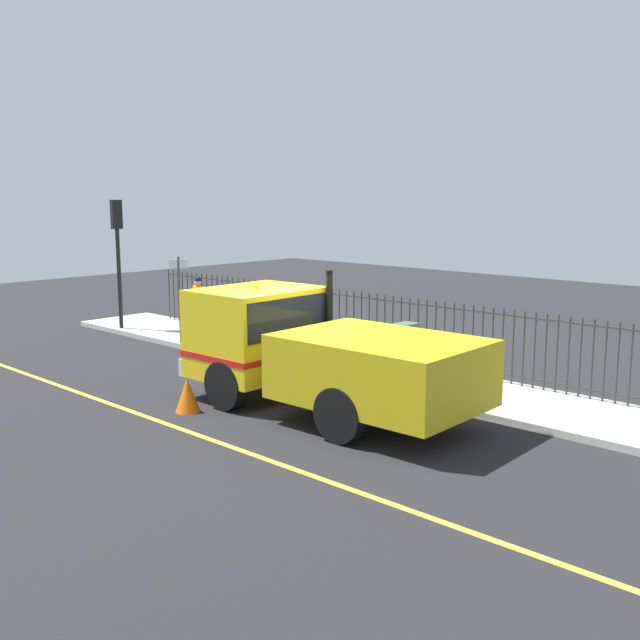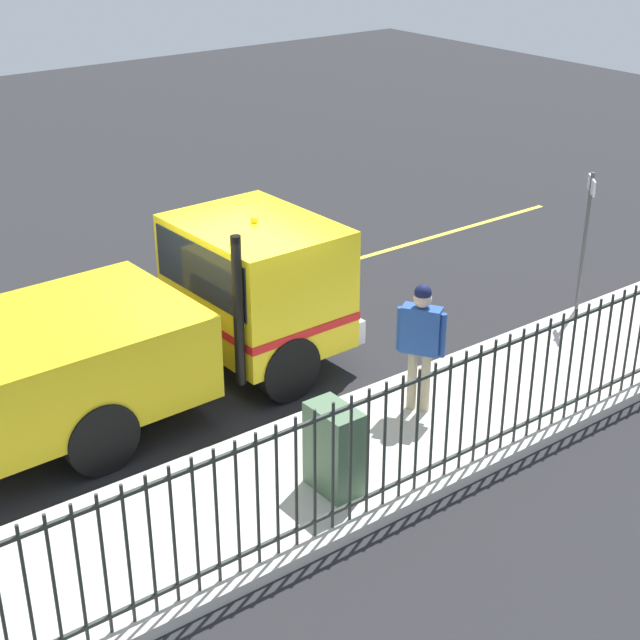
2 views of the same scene
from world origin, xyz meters
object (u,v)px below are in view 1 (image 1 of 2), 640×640
at_px(pedestrian_distant, 198,298).
at_px(traffic_cone, 188,395).
at_px(work_truck, 308,347).
at_px(street_sign, 179,289).
at_px(traffic_light_near, 117,237).
at_px(utility_cabinet, 403,347).
at_px(worker_standing, 315,316).

xyz_separation_m(pedestrian_distant, traffic_cone, (-4.79, -5.84, -0.81)).
relative_size(work_truck, traffic_cone, 9.01).
relative_size(work_truck, street_sign, 2.59).
relative_size(traffic_light_near, traffic_cone, 5.67).
bearing_deg(traffic_light_near, pedestrian_distant, 126.85).
xyz_separation_m(traffic_light_near, street_sign, (-0.14, -3.16, -1.26)).
xyz_separation_m(work_truck, traffic_cone, (-1.72, 1.55, -0.89)).
height_order(traffic_light_near, street_sign, traffic_light_near).
distance_m(traffic_light_near, street_sign, 3.41).
height_order(pedestrian_distant, traffic_cone, pedestrian_distant).
bearing_deg(traffic_light_near, utility_cabinet, 108.90).
xyz_separation_m(worker_standing, street_sign, (-0.78, 4.27, 0.35)).
height_order(traffic_cone, street_sign, street_sign).
relative_size(work_truck, utility_cabinet, 5.60).
distance_m(work_truck, worker_standing, 3.42).
bearing_deg(worker_standing, work_truck, 9.49).
distance_m(pedestrian_distant, traffic_cone, 7.59).
bearing_deg(pedestrian_distant, utility_cabinet, -154.71).
bearing_deg(utility_cabinet, pedestrian_distant, 92.17).
bearing_deg(pedestrian_distant, traffic_cone, 163.73).
relative_size(worker_standing, traffic_cone, 2.71).
xyz_separation_m(utility_cabinet, traffic_cone, (-5.06, 1.33, -0.34)).
distance_m(worker_standing, pedestrian_distant, 5.15).
bearing_deg(traffic_cone, pedestrian_distant, 50.62).
xyz_separation_m(pedestrian_distant, street_sign, (-1.28, -0.86, 0.46)).
bearing_deg(street_sign, pedestrian_distant, 33.84).
bearing_deg(pedestrian_distant, traffic_light_near, 49.58).
height_order(worker_standing, street_sign, street_sign).
distance_m(utility_cabinet, traffic_cone, 5.25).
height_order(pedestrian_distant, street_sign, street_sign).
bearing_deg(traffic_cone, street_sign, 54.81).
relative_size(traffic_cone, street_sign, 0.29).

